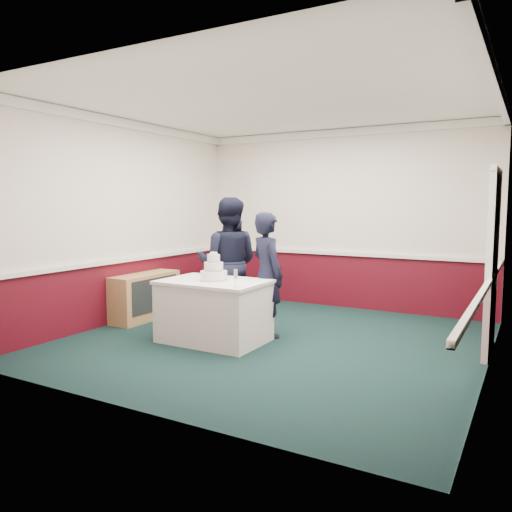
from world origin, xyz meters
The scene contains 9 objects.
ground centered at (0.00, 0.00, 0.00)m, with size 5.00×5.00×0.00m, color #132F29.
room_shell centered at (0.08, 0.61, 1.97)m, with size 5.00×5.00×3.00m.
sideboard centered at (-2.28, 0.15, 0.35)m, with size 0.41×1.20×0.70m.
cake_table centered at (-0.66, -0.37, 0.40)m, with size 1.32×0.92×0.79m.
wedding_cake centered at (-0.66, -0.37, 0.90)m, with size 0.35×0.35×0.36m.
cake_knife centered at (-0.69, -0.57, 0.79)m, with size 0.01×0.22×0.01m, color silver.
champagne_flute centered at (-0.16, -0.65, 0.93)m, with size 0.05×0.05×0.21m.
person_man centered at (-0.90, 0.35, 0.92)m, with size 0.90×0.70×1.85m, color black.
person_woman centered at (-0.19, 0.19, 0.83)m, with size 0.60×0.40×1.65m, color black.
Camera 1 is at (2.87, -5.57, 1.75)m, focal length 35.00 mm.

